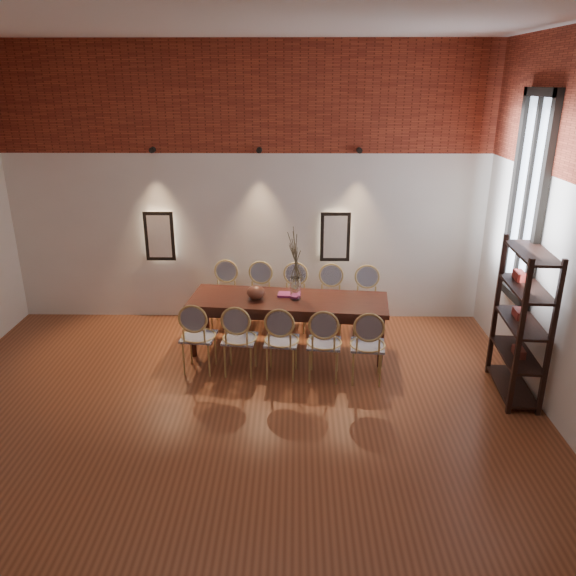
{
  "coord_description": "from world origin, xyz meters",
  "views": [
    {
      "loc": [
        0.72,
        -4.59,
        3.48
      ],
      "look_at": [
        0.62,
        1.93,
        1.05
      ],
      "focal_mm": 35.0,
      "sensor_mm": 36.0,
      "label": 1
    }
  ],
  "objects_px": {
    "chair_near_e": "(367,345)",
    "chair_far_d": "(330,301)",
    "chair_near_b": "(240,338)",
    "chair_near_d": "(324,343)",
    "chair_far_b": "(259,297)",
    "chair_far_e": "(366,302)",
    "bowl": "(256,292)",
    "chair_far_c": "(294,299)",
    "book": "(288,295)",
    "chair_near_c": "(282,341)",
    "dining_table": "(288,324)",
    "shelving_rack": "(522,322)",
    "chair_far_a": "(224,296)",
    "chair_near_a": "(199,336)",
    "vase": "(296,288)"
  },
  "relations": [
    {
      "from": "chair_far_c",
      "to": "bowl",
      "type": "xyz_separation_m",
      "value": [
        -0.5,
        -0.7,
        0.37
      ]
    },
    {
      "from": "chair_far_b",
      "to": "chair_far_d",
      "type": "height_order",
      "value": "same"
    },
    {
      "from": "chair_near_b",
      "to": "chair_far_b",
      "type": "distance_m",
      "value": 1.4
    },
    {
      "from": "chair_near_e",
      "to": "chair_far_d",
      "type": "distance_m",
      "value": 1.49
    },
    {
      "from": "chair_far_b",
      "to": "chair_far_e",
      "type": "relative_size",
      "value": 1.0
    },
    {
      "from": "chair_near_c",
      "to": "book",
      "type": "relative_size",
      "value": 3.62
    },
    {
      "from": "chair_near_a",
      "to": "chair_far_c",
      "type": "bearing_deg",
      "value": 53.25
    },
    {
      "from": "chair_far_e",
      "to": "chair_far_c",
      "type": "bearing_deg",
      "value": 0.0
    },
    {
      "from": "chair_far_c",
      "to": "book",
      "type": "distance_m",
      "value": 0.66
    },
    {
      "from": "bowl",
      "to": "chair_near_e",
      "type": "bearing_deg",
      "value": -29.91
    },
    {
      "from": "bowl",
      "to": "chair_near_b",
      "type": "bearing_deg",
      "value": -104.55
    },
    {
      "from": "chair_near_c",
      "to": "chair_far_e",
      "type": "relative_size",
      "value": 1.0
    },
    {
      "from": "chair_far_d",
      "to": "chair_far_e",
      "type": "xyz_separation_m",
      "value": [
        0.52,
        -0.06,
        0.0
      ]
    },
    {
      "from": "shelving_rack",
      "to": "dining_table",
      "type": "bearing_deg",
      "value": 162.31
    },
    {
      "from": "chair_far_c",
      "to": "shelving_rack",
      "type": "bearing_deg",
      "value": 151.66
    },
    {
      "from": "chair_near_b",
      "to": "chair_far_a",
      "type": "bearing_deg",
      "value": 110.47
    },
    {
      "from": "chair_near_e",
      "to": "book",
      "type": "xyz_separation_m",
      "value": [
        -0.98,
        0.92,
        0.3
      ]
    },
    {
      "from": "chair_near_c",
      "to": "chair_near_b",
      "type": "bearing_deg",
      "value": 180.0
    },
    {
      "from": "chair_near_e",
      "to": "chair_far_e",
      "type": "height_order",
      "value": "same"
    },
    {
      "from": "chair_far_d",
      "to": "bowl",
      "type": "distance_m",
      "value": 1.26
    },
    {
      "from": "chair_far_c",
      "to": "chair_far_d",
      "type": "distance_m",
      "value": 0.52
    },
    {
      "from": "chair_near_c",
      "to": "chair_near_d",
      "type": "height_order",
      "value": "same"
    },
    {
      "from": "vase",
      "to": "chair_far_e",
      "type": "bearing_deg",
      "value": 30.26
    },
    {
      "from": "chair_near_a",
      "to": "bowl",
      "type": "relative_size",
      "value": 3.92
    },
    {
      "from": "chair_near_c",
      "to": "book",
      "type": "bearing_deg",
      "value": 91.48
    },
    {
      "from": "chair_far_e",
      "to": "bowl",
      "type": "bearing_deg",
      "value": 27.01
    },
    {
      "from": "chair_near_d",
      "to": "chair_near_e",
      "type": "xyz_separation_m",
      "value": [
        0.52,
        -0.06,
        0.0
      ]
    },
    {
      "from": "chair_near_b",
      "to": "chair_far_c",
      "type": "xyz_separation_m",
      "value": [
        0.67,
        1.34,
        0.0
      ]
    },
    {
      "from": "chair_near_d",
      "to": "book",
      "type": "xyz_separation_m",
      "value": [
        -0.46,
        0.86,
        0.3
      ]
    },
    {
      "from": "chair_near_b",
      "to": "chair_far_e",
      "type": "distance_m",
      "value": 2.1
    },
    {
      "from": "vase",
      "to": "shelving_rack",
      "type": "distance_m",
      "value": 2.77
    },
    {
      "from": "vase",
      "to": "chair_near_a",
      "type": "bearing_deg",
      "value": -154.51
    },
    {
      "from": "chair_near_b",
      "to": "book",
      "type": "bearing_deg",
      "value": 58.16
    },
    {
      "from": "chair_near_d",
      "to": "book",
      "type": "distance_m",
      "value": 1.02
    },
    {
      "from": "bowl",
      "to": "shelving_rack",
      "type": "relative_size",
      "value": 0.13
    },
    {
      "from": "shelving_rack",
      "to": "chair_near_d",
      "type": "bearing_deg",
      "value": 176.04
    },
    {
      "from": "shelving_rack",
      "to": "chair_near_c",
      "type": "bearing_deg",
      "value": 176.45
    },
    {
      "from": "dining_table",
      "to": "chair_far_a",
      "type": "bearing_deg",
      "value": 146.2
    },
    {
      "from": "chair_near_d",
      "to": "chair_near_e",
      "type": "bearing_deg",
      "value": -0.0
    },
    {
      "from": "chair_near_d",
      "to": "chair_far_e",
      "type": "height_order",
      "value": "same"
    },
    {
      "from": "chair_near_b",
      "to": "chair_near_d",
      "type": "xyz_separation_m",
      "value": [
        1.04,
        -0.11,
        0.0
      ]
    },
    {
      "from": "chair_near_e",
      "to": "chair_far_e",
      "type": "relative_size",
      "value": 1.0
    },
    {
      "from": "chair_near_a",
      "to": "chair_far_b",
      "type": "bearing_deg",
      "value": 69.53
    },
    {
      "from": "chair_near_b",
      "to": "chair_near_e",
      "type": "xyz_separation_m",
      "value": [
        1.56,
        -0.17,
        0.0
      ]
    },
    {
      "from": "dining_table",
      "to": "chair_far_e",
      "type": "distance_m",
      "value": 1.26
    },
    {
      "from": "chair_far_b",
      "to": "chair_far_d",
      "type": "xyz_separation_m",
      "value": [
        1.04,
        -0.11,
        0.0
      ]
    },
    {
      "from": "chair_near_d",
      "to": "chair_far_b",
      "type": "relative_size",
      "value": 1.0
    },
    {
      "from": "chair_near_e",
      "to": "book",
      "type": "bearing_deg",
      "value": 142.85
    },
    {
      "from": "chair_near_d",
      "to": "chair_far_e",
      "type": "distance_m",
      "value": 1.49
    },
    {
      "from": "chair_far_b",
      "to": "vase",
      "type": "distance_m",
      "value": 1.03
    }
  ]
}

